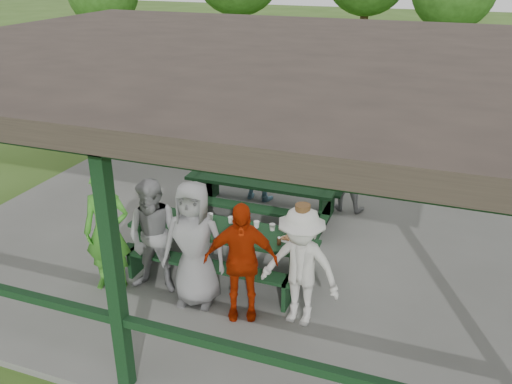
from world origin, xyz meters
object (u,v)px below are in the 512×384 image
at_px(picnic_table_near, 221,244).
at_px(contestant_green, 107,231).
at_px(contestant_white_fedora, 300,267).
at_px(spectator_blue, 228,138).
at_px(farm_trailer, 324,97).
at_px(spectator_grey, 347,171).
at_px(contestant_grey_left, 155,237).
at_px(contestant_grey_mid, 194,244).
at_px(picnic_table_far, 261,193).
at_px(pickup_truck, 367,88).
at_px(spectator_lblue, 259,165).
at_px(contestant_red, 241,261).

relative_size(picnic_table_near, contestant_green, 1.53).
relative_size(picnic_table_near, contestant_white_fedora, 1.62).
relative_size(contestant_green, spectator_blue, 0.95).
height_order(contestant_green, farm_trailer, contestant_green).
bearing_deg(farm_trailer, spectator_grey, -66.40).
distance_m(contestant_grey_left, contestant_grey_mid, 0.65).
xyz_separation_m(picnic_table_near, picnic_table_far, (-0.07, 2.00, -0.00)).
relative_size(spectator_grey, pickup_truck, 0.32).
height_order(picnic_table_far, spectator_lblue, spectator_lblue).
xyz_separation_m(contestant_white_fedora, farm_trailer, (-2.17, 10.18, -0.34)).
xyz_separation_m(contestant_grey_left, farm_trailer, (-0.04, 10.17, -0.37)).
distance_m(contestant_white_fedora, spectator_grey, 3.68).
distance_m(spectator_blue, pickup_truck, 7.55).
height_order(spectator_lblue, pickup_truck, spectator_lblue).
bearing_deg(contestant_red, contestant_grey_mid, 154.99).
distance_m(spectator_lblue, farm_trailer, 6.65).
bearing_deg(contestant_grey_mid, contestant_red, -14.47).
xyz_separation_m(contestant_grey_mid, spectator_blue, (-1.33, 4.30, 0.05)).
height_order(contestant_red, contestant_white_fedora, contestant_white_fedora).
bearing_deg(spectator_blue, pickup_truck, -123.16).
xyz_separation_m(picnic_table_near, contestant_grey_left, (-0.67, -0.78, 0.38)).
bearing_deg(contestant_white_fedora, contestant_grey_left, -174.08).
bearing_deg(picnic_table_far, spectator_lblue, 113.11).
relative_size(contestant_white_fedora, pickup_truck, 0.36).
xyz_separation_m(contestant_grey_left, spectator_blue, (-0.68, 4.24, 0.09)).
xyz_separation_m(spectator_blue, pickup_truck, (1.70, 7.34, -0.39)).
bearing_deg(contestant_grey_left, spectator_blue, 92.62).
bearing_deg(contestant_red, farm_trailer, 78.52).
height_order(contestant_red, pickup_truck, contestant_red).
relative_size(picnic_table_far, farm_trailer, 0.80).
height_order(picnic_table_near, contestant_red, contestant_red).
relative_size(contestant_grey_mid, spectator_lblue, 1.27).
bearing_deg(spectator_blue, contestant_white_fedora, 103.40).
bearing_deg(spectator_grey, picnic_table_near, 66.98).
bearing_deg(contestant_white_fedora, farm_trailer, 108.19).
height_order(contestant_grey_left, contestant_grey_mid, contestant_grey_mid).
bearing_deg(spectator_lblue, contestant_grey_mid, 102.05).
bearing_deg(spectator_grey, contestant_green, 56.76).
bearing_deg(picnic_table_far, pickup_truck, 87.25).
bearing_deg(contestant_white_fedora, pickup_truck, 101.67).
bearing_deg(contestant_red, picnic_table_far, 85.44).
bearing_deg(spectator_grey, farm_trailer, -71.04).
height_order(contestant_red, spectator_blue, spectator_blue).
relative_size(picnic_table_far, contestant_grey_left, 1.60).
bearing_deg(pickup_truck, spectator_blue, -167.23).
height_order(contestant_grey_left, contestant_red, contestant_grey_left).
bearing_deg(spectator_lblue, contestant_grey_left, 91.74).
relative_size(picnic_table_near, spectator_grey, 1.82).
distance_m(contestant_grey_left, spectator_lblue, 3.55).
relative_size(contestant_green, contestant_grey_mid, 1.00).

